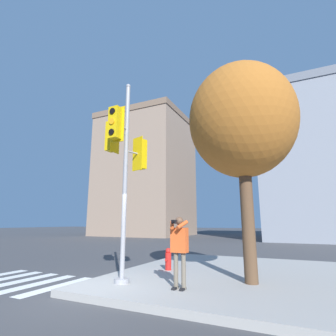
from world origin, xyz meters
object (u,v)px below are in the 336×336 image
object	(u,v)px
person_photographer	(179,245)
fire_hydrant	(168,259)
street_tree	(242,121)
traffic_signal_pole	(123,154)

from	to	relation	value
person_photographer	fire_hydrant	bearing A→B (deg)	121.43
street_tree	fire_hydrant	bearing A→B (deg)	163.02
traffic_signal_pole	fire_hydrant	distance (m)	3.87
person_photographer	fire_hydrant	distance (m)	2.65
street_tree	traffic_signal_pole	bearing A→B (deg)	-156.19
traffic_signal_pole	fire_hydrant	world-z (taller)	traffic_signal_pole
street_tree	person_photographer	bearing A→B (deg)	-137.48
traffic_signal_pole	street_tree	bearing A→B (deg)	23.81
traffic_signal_pole	person_photographer	distance (m)	3.00
person_photographer	street_tree	bearing A→B (deg)	42.52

